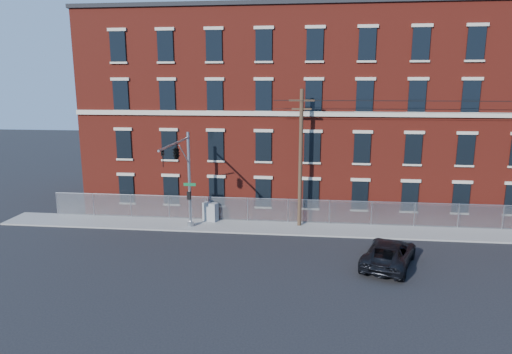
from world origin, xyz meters
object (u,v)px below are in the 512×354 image
Objects in this scene: traffic_signal_mast at (180,162)px; utility_pole_near at (301,156)px; pickup_truck at (389,253)px; utility_cabinet at (210,212)px.

traffic_signal_mast is 8.70m from utility_pole_near.
traffic_signal_mast is 14.49m from pickup_truck.
utility_cabinet is (-6.82, 0.40, -4.51)m from utility_pole_near.
traffic_signal_mast is 4.95× the size of utility_cabinet.
utility_pole_near is (8.00, 3.42, -0.05)m from traffic_signal_mast.
pickup_truck is at bearing -13.65° from traffic_signal_mast.
utility_cabinet is (-12.16, 7.06, 0.07)m from pickup_truck.
utility_cabinet is at bearing -9.73° from pickup_truck.
utility_pole_near is 7.07× the size of utility_cabinet.
pickup_truck is 14.06m from utility_cabinet.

